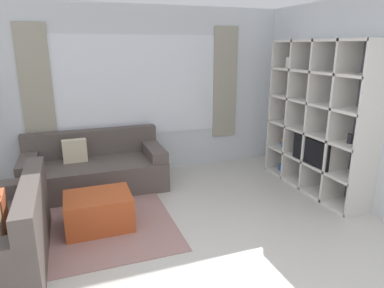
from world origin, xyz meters
name	(u,v)px	position (x,y,z in m)	size (l,w,h in m)	color
wall_back	(139,92)	(0.00, 3.37, 1.36)	(6.11, 0.11, 2.70)	silver
wall_right	(336,99)	(2.49, 1.67, 1.35)	(0.07, 4.54, 2.70)	silver
area_rug	(75,225)	(-1.16, 1.77, 0.01)	(2.29, 1.99, 0.01)	gray
shelving_unit	(319,119)	(2.27, 1.74, 1.07)	(0.43, 1.89, 2.17)	#515660
couch_main	(95,169)	(-0.82, 2.86, 0.30)	(2.02, 0.96, 0.83)	#564C47
ottoman	(99,211)	(-0.88, 1.62, 0.21)	(0.76, 0.58, 0.41)	#B74C23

